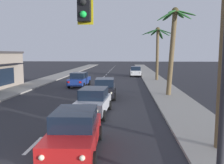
{
  "coord_description": "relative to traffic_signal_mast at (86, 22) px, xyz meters",
  "views": [
    {
      "loc": [
        3.99,
        -6.09,
        3.9
      ],
      "look_at": [
        3.05,
        8.0,
        2.2
      ],
      "focal_mm": 38.26,
      "sensor_mm": 36.0,
      "label": 1
    }
  ],
  "objects": [
    {
      "name": "palm_right_second",
      "position": [
        5.11,
        15.62,
        0.44
      ],
      "size": [
        3.56,
        3.44,
        7.93
      ],
      "color": "brown",
      "rests_on": "ground"
    },
    {
      "name": "traffic_signal_mast",
      "position": [
        0.0,
        0.0,
        0.0
      ],
      "size": [
        11.32,
        0.41,
        6.77
      ],
      "color": "#2D2D33",
      "rests_on": "ground"
    },
    {
      "name": "sidewalk_left",
      "position": [
        -10.69,
        19.84,
        -4.65
      ],
      "size": [
        3.2,
        110.0,
        0.14
      ],
      "primitive_type": "cube",
      "color": "#9E998E",
      "rests_on": "ground"
    },
    {
      "name": "sedan_lead_at_stop_bar",
      "position": [
        -0.97,
        2.72,
        -3.86
      ],
      "size": [
        2.1,
        4.51,
        1.68
      ],
      "color": "red",
      "rests_on": "ground"
    },
    {
      "name": "sedan_third_in_queue",
      "position": [
        -1.09,
        8.67,
        -3.86
      ],
      "size": [
        2.11,
        4.51,
        1.68
      ],
      "color": "silver",
      "rests_on": "ground"
    },
    {
      "name": "sidewalk_right",
      "position": [
        4.91,
        19.84,
        -4.65
      ],
      "size": [
        3.2,
        110.0,
        0.14
      ],
      "primitive_type": "cube",
      "color": "#9E998E",
      "rests_on": "ground"
    },
    {
      "name": "lane_markings",
      "position": [
        -2.43,
        19.45,
        -4.71
      ],
      "size": [
        4.28,
        87.81,
        0.01
      ],
      "color": "silver",
      "rests_on": "ground"
    },
    {
      "name": "palm_right_third",
      "position": [
        5.23,
        28.03,
        0.46
      ],
      "size": [
        4.51,
        3.98,
        7.54
      ],
      "color": "brown",
      "rests_on": "ground"
    },
    {
      "name": "sedan_parked_nearest_kerb",
      "position": [
        2.43,
        34.73,
        -3.86
      ],
      "size": [
        1.96,
        4.46,
        1.68
      ],
      "color": "silver",
      "rests_on": "ground"
    },
    {
      "name": "sedan_oncoming_far",
      "position": [
        -4.6,
        21.3,
        -3.86
      ],
      "size": [
        2.13,
        4.52,
        1.68
      ],
      "color": "navy",
      "rests_on": "ground"
    },
    {
      "name": "sedan_fifth_in_queue",
      "position": [
        -0.95,
        14.63,
        -3.86
      ],
      "size": [
        2.11,
        4.51,
        1.68
      ],
      "color": "black",
      "rests_on": "ground"
    }
  ]
}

